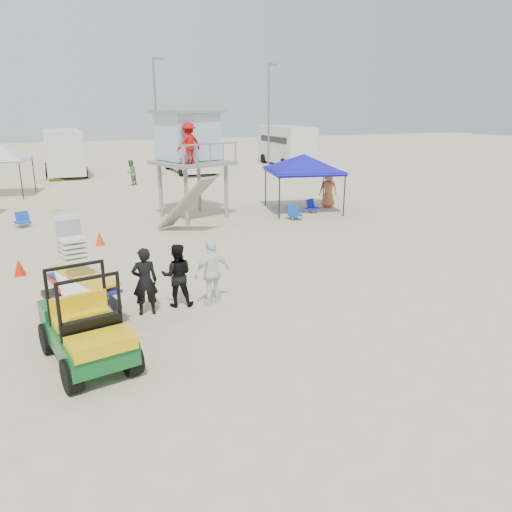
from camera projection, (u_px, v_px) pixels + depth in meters
name	position (u px, v px, depth m)	size (l,w,h in m)	color
ground	(290.00, 361.00, 10.00)	(140.00, 140.00, 0.00)	beige
utility_cart	(85.00, 322.00, 9.64)	(1.72, 2.70, 1.90)	#0D5420
surf_trailer	(77.00, 283.00, 11.71)	(1.73, 2.63, 2.22)	black
man_left	(145.00, 281.00, 12.01)	(0.61, 0.40, 1.69)	black
man_mid	(177.00, 275.00, 12.55)	(0.79, 0.62, 1.63)	black
man_right	(212.00, 272.00, 12.62)	(1.00, 0.42, 1.71)	white
lifeguard_tower	(189.00, 140.00, 21.95)	(3.67, 3.67, 4.63)	gray
canopy_blue	(304.00, 157.00, 23.60)	(3.81, 3.81, 3.13)	black
umbrella_b	(51.00, 196.00, 23.22)	(1.94, 1.97, 1.78)	#E4F115
cone_near	(100.00, 238.00, 18.26)	(0.34, 0.34, 0.50)	#FF3B08
cone_far	(19.00, 267.00, 14.99)	(0.34, 0.34, 0.50)	red
beach_chair_a	(22.00, 219.00, 21.04)	(0.69, 0.76, 0.64)	#1048B7
beach_chair_b	(311.00, 206.00, 23.88)	(0.71, 0.79, 0.64)	#111EB8
beach_chair_c	(294.00, 213.00, 22.39)	(0.55, 0.59, 0.64)	#0F3FAA
rv_mid_left	(64.00, 151.00, 36.30)	(2.65, 6.50, 3.25)	silver
rv_mid_right	(189.00, 148.00, 38.24)	(2.64, 7.00, 3.25)	silver
rv_far_right	(286.00, 144.00, 42.83)	(2.64, 6.60, 3.25)	silver
light_pole_left	(156.00, 120.00, 33.86)	(0.14, 0.14, 8.00)	slate
light_pole_right	(269.00, 118.00, 38.46)	(0.14, 0.14, 8.00)	slate
distant_beachgoers	(224.00, 181.00, 28.20)	(9.03, 12.17, 1.81)	#BF6936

